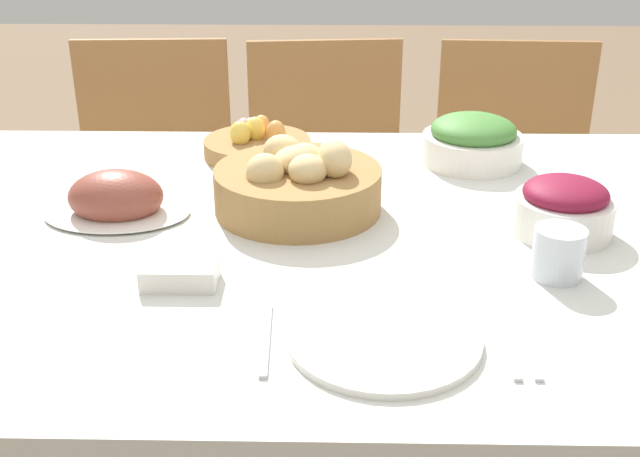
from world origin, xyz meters
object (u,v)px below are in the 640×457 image
object	(u,v)px
egg_basket	(257,144)
chair_far_right	(513,198)
ham_platter	(116,200)
fork	(266,339)
dinner_plate	(384,338)
drinking_cup	(558,253)
butter_dish	(180,274)
chair_far_left	(154,195)
chair_far_center	(328,196)
bread_basket	(298,184)
beet_salad_bowl	(564,208)
spoon	(527,342)
knife	(502,341)
green_salad_bowl	(473,141)

from	to	relation	value
egg_basket	chair_far_right	bearing A→B (deg)	38.36
ham_platter	fork	bearing A→B (deg)	-53.66
dinner_plate	drinking_cup	size ratio (longest dim) A/B	3.27
butter_dish	chair_far_right	bearing A→B (deg)	56.17
chair_far_left	egg_basket	world-z (taller)	chair_far_left
chair_far_center	bread_basket	size ratio (longest dim) A/B	3.13
butter_dish	egg_basket	bearing A→B (deg)	83.86
ham_platter	beet_salad_bowl	xyz separation A→B (m)	(0.72, -0.06, 0.02)
butter_dish	chair_far_left	bearing A→B (deg)	105.11
fork	spoon	bearing A→B (deg)	-2.16
egg_basket	chair_far_center	bearing A→B (deg)	74.67
ham_platter	drinking_cup	bearing A→B (deg)	-16.59
butter_dish	knife	bearing A→B (deg)	-18.79
knife	bread_basket	bearing A→B (deg)	121.21
egg_basket	drinking_cup	bearing A→B (deg)	-46.90
beet_salad_bowl	knife	bearing A→B (deg)	-115.39
chair_far_center	beet_salad_bowl	size ratio (longest dim) A/B	5.64
bread_basket	drinking_cup	distance (m)	0.44
ham_platter	chair_far_right	bearing A→B (deg)	43.74
green_salad_bowl	knife	xyz separation A→B (m)	(-0.06, -0.65, -0.04)
chair_far_center	spoon	distance (m)	1.26
chair_far_center	spoon	size ratio (longest dim) A/B	5.36
chair_far_left	chair_far_center	bearing A→B (deg)	-3.19
fork	knife	world-z (taller)	same
chair_far_right	knife	size ratio (longest dim) A/B	5.36
bread_basket	dinner_plate	bearing A→B (deg)	-73.19
bread_basket	green_salad_bowl	bearing A→B (deg)	36.31
chair_far_left	ham_platter	bearing A→B (deg)	-83.69
fork	drinking_cup	world-z (taller)	drinking_cup
bread_basket	ham_platter	bearing A→B (deg)	-174.49
spoon	butter_dish	size ratio (longest dim) A/B	1.57
spoon	butter_dish	world-z (taller)	butter_dish
knife	chair_far_right	bearing A→B (deg)	74.58
beet_salad_bowl	drinking_cup	xyz separation A→B (m)	(-0.04, -0.15, -0.01)
green_salad_bowl	fork	distance (m)	0.74
chair_far_center	ham_platter	world-z (taller)	chair_far_center
butter_dish	chair_far_center	bearing A→B (deg)	79.32
drinking_cup	beet_salad_bowl	bearing A→B (deg)	73.08
ham_platter	fork	distance (m)	0.47
bread_basket	ham_platter	distance (m)	0.30
chair_far_right	bread_basket	size ratio (longest dim) A/B	3.13
dinner_plate	drinking_cup	bearing A→B (deg)	34.82
green_salad_bowl	beet_salad_bowl	bearing A→B (deg)	-74.18
chair_far_center	ham_platter	distance (m)	0.94
egg_basket	drinking_cup	world-z (taller)	egg_basket
egg_basket	chair_far_left	bearing A→B (deg)	123.73
ham_platter	butter_dish	xyz separation A→B (m)	(0.15, -0.24, -0.01)
fork	butter_dish	bearing A→B (deg)	130.25
chair_far_center	bread_basket	distance (m)	0.86
ham_platter	knife	bearing A→B (deg)	-33.63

